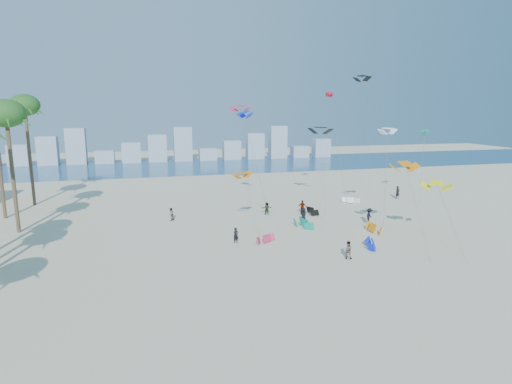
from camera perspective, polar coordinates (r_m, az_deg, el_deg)
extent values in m
plane|color=beige|center=(29.89, 2.28, -14.64)|extent=(220.00, 220.00, 0.00)
plane|color=navy|center=(98.90, -9.97, 3.43)|extent=(220.00, 220.00, 0.00)
imported|color=black|center=(41.98, -2.70, -5.80)|extent=(0.66, 0.54, 1.54)
imported|color=gray|center=(38.52, 12.17, -7.57)|extent=(0.98, 0.91, 1.61)
imported|color=black|center=(49.40, 6.38, -3.12)|extent=(1.02, 0.96, 1.76)
imported|color=gray|center=(53.34, 6.19, -2.04)|extent=(1.08, 0.99, 1.78)
imported|color=black|center=(50.27, 14.89, -3.13)|extent=(1.35, 1.30, 1.85)
imported|color=gray|center=(52.95, 1.46, -2.21)|extent=(1.48, 0.63, 1.54)
imported|color=black|center=(65.39, 18.39, -0.05)|extent=(0.75, 0.56, 1.88)
imported|color=gray|center=(51.01, -11.30, -2.95)|extent=(0.91, 0.94, 1.52)
cylinder|color=#595959|center=(44.49, -0.63, -1.61)|extent=(1.27, 2.73, 6.36)
cylinder|color=#595959|center=(54.80, 8.95, 2.89)|extent=(1.15, 5.06, 10.52)
cylinder|color=#595959|center=(50.57, 16.93, 1.99)|extent=(1.18, 2.19, 10.75)
cylinder|color=#595959|center=(52.28, 0.09, 3.73)|extent=(2.24, 3.57, 12.50)
cylinder|color=#595959|center=(59.32, 10.94, 5.68)|extent=(1.15, 4.19, 15.12)
cylinder|color=#595959|center=(43.29, 24.50, -3.28)|extent=(0.06, 4.68, 5.95)
cylinder|color=#595959|center=(60.67, -0.44, 5.13)|extent=(2.85, 4.27, 13.29)
cylinder|color=#595959|center=(62.44, 21.29, 3.05)|extent=(1.86, 2.48, 10.06)
cylinder|color=#595959|center=(41.50, 20.74, -2.27)|extent=(0.72, 5.72, 7.79)
cylinder|color=#595959|center=(70.60, 14.61, 7.55)|extent=(0.61, 3.82, 18.01)
cylinder|color=brown|center=(50.97, -29.74, 2.05)|extent=(0.40, 0.40, 12.48)
ellipsoid|color=#235C20|center=(50.52, -30.43, 9.05)|extent=(3.80, 3.80, 2.85)
cylinder|color=brown|center=(58.53, -31.05, 2.92)|extent=(0.40, 0.40, 12.48)
cylinder|color=brown|center=(64.77, -27.97, 4.26)|extent=(0.40, 0.40, 13.38)
ellipsoid|color=#235C20|center=(64.47, -28.52, 10.17)|extent=(3.80, 3.80, 2.85)
cube|color=#9EADBF|center=(111.77, -29.13, 4.30)|extent=(4.40, 3.00, 4.80)
cube|color=#9EADBF|center=(110.31, -26.05, 4.98)|extent=(4.40, 3.00, 6.60)
cube|color=#9EADBF|center=(109.18, -22.89, 5.66)|extent=(4.40, 3.00, 8.40)
cube|color=#9EADBF|center=(108.73, -19.54, 4.44)|extent=(4.40, 3.00, 3.00)
cube|color=#9EADBF|center=(108.28, -16.29, 5.09)|extent=(4.40, 3.00, 4.80)
cube|color=#9EADBF|center=(108.20, -13.02, 5.72)|extent=(4.40, 3.00, 6.60)
cube|color=#9EADBF|center=(108.48, -9.75, 6.34)|extent=(4.40, 3.00, 8.40)
cube|color=#9EADBF|center=(109.44, -6.46, 5.05)|extent=(4.40, 3.00, 3.00)
cube|color=#9EADBF|center=(110.40, -3.27, 5.62)|extent=(4.40, 3.00, 4.80)
cube|color=#9EADBF|center=(111.70, -0.14, 6.17)|extent=(4.40, 3.00, 6.60)
cube|color=#9EADBF|center=(113.34, 2.92, 6.68)|extent=(4.40, 3.00, 8.40)
cube|color=#9EADBF|center=(115.59, 5.85, 5.38)|extent=(4.40, 3.00, 3.00)
cube|color=#9EADBF|center=(117.82, 8.70, 5.86)|extent=(4.40, 3.00, 4.80)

